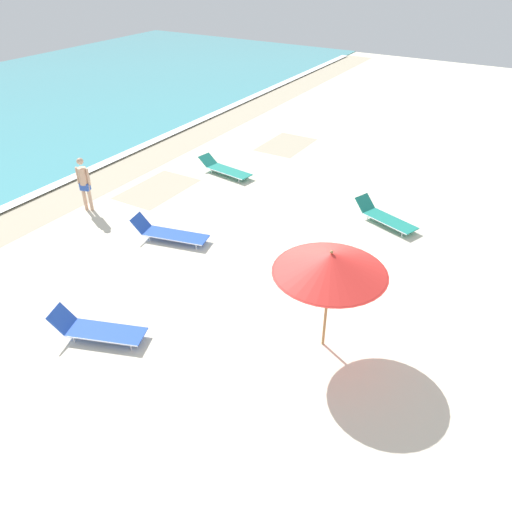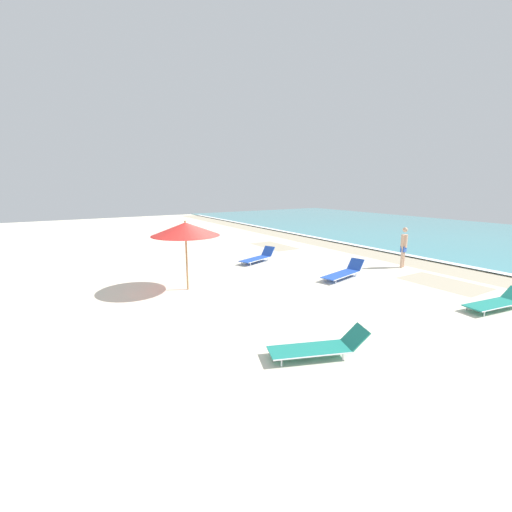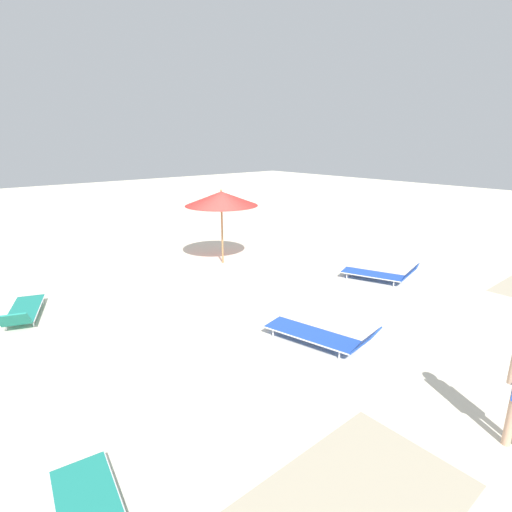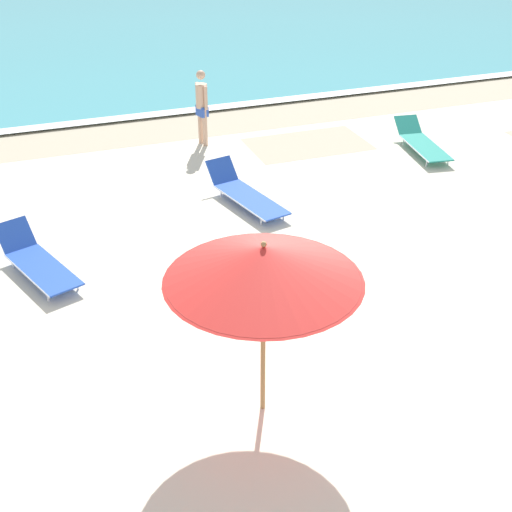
% 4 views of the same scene
% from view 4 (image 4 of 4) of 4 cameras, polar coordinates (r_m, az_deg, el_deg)
% --- Properties ---
extents(ground_plane, '(60.00, 60.00, 0.16)m').
position_cam_4_polar(ground_plane, '(10.53, 3.89, -6.37)').
color(ground_plane, beige).
extents(ocean_water, '(60.00, 20.06, 0.07)m').
position_cam_4_polar(ocean_water, '(28.62, -13.01, 16.83)').
color(ocean_water, teal).
rests_on(ocean_water, ground_plane).
extents(beach_umbrella, '(2.30, 2.30, 2.39)m').
position_cam_4_polar(beach_umbrella, '(7.94, 0.61, -0.69)').
color(beach_umbrella, '#9E7547').
rests_on(beach_umbrella, ground_plane).
extents(sun_lounger_under_umbrella, '(1.26, 2.12, 0.61)m').
position_cam_4_polar(sun_lounger_under_umbrella, '(12.25, -17.11, -0.43)').
color(sun_lounger_under_umbrella, blue).
rests_on(sun_lounger_under_umbrella, ground_plane).
extents(sun_lounger_beside_umbrella, '(0.92, 2.26, 0.51)m').
position_cam_4_polar(sun_lounger_beside_umbrella, '(17.13, 13.11, 8.85)').
color(sun_lounger_beside_umbrella, '#1E8475').
rests_on(sun_lounger_beside_umbrella, ground_plane).
extents(sun_lounger_near_water_left, '(1.09, 2.32, 0.61)m').
position_cam_4_polar(sun_lounger_near_water_left, '(14.09, -0.87, 5.03)').
color(sun_lounger_near_water_left, blue).
rests_on(sun_lounger_near_water_left, ground_plane).
extents(beachgoer_wading_adult, '(0.27, 0.44, 1.76)m').
position_cam_4_polar(beachgoer_wading_adult, '(16.89, -4.36, 12.09)').
color(beachgoer_wading_adult, tan).
rests_on(beachgoer_wading_adult, ground_plane).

